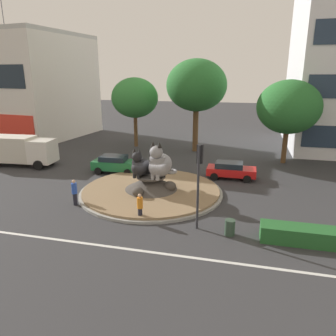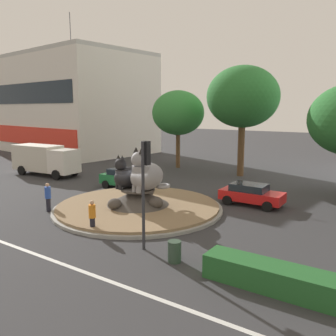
% 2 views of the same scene
% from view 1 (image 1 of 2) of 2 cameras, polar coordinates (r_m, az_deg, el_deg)
% --- Properties ---
extents(ground_plane, '(160.00, 160.00, 0.00)m').
position_cam_1_polar(ground_plane, '(23.94, -3.00, -4.44)').
color(ground_plane, '#333335').
extents(lane_centreline, '(112.00, 0.20, 0.01)m').
position_cam_1_polar(lane_centreline, '(17.23, -10.81, -13.57)').
color(lane_centreline, silver).
rests_on(lane_centreline, ground).
extents(roundabout_island, '(10.56, 10.56, 1.34)m').
position_cam_1_polar(roundabout_island, '(23.81, -3.00, -3.57)').
color(roundabout_island, gray).
rests_on(roundabout_island, ground).
extents(cat_statue_black, '(1.62, 2.10, 2.13)m').
position_cam_1_polar(cat_statue_black, '(23.24, -4.99, 0.39)').
color(cat_statue_black, black).
rests_on(cat_statue_black, roundabout_island).
extents(cat_statue_grey, '(2.06, 2.67, 2.69)m').
position_cam_1_polar(cat_statue_grey, '(22.91, -1.49, 0.74)').
color(cat_statue_grey, gray).
rests_on(cat_statue_grey, roundabout_island).
extents(traffic_light_mast, '(0.34, 0.46, 4.89)m').
position_cam_1_polar(traffic_light_mast, '(17.57, 5.56, -0.55)').
color(traffic_light_mast, '#2D2D33').
rests_on(traffic_light_mast, ground).
extents(clipped_hedge_strip, '(5.03, 1.20, 0.90)m').
position_cam_1_polar(clipped_hedge_strip, '(18.49, 24.08, -11.04)').
color(clipped_hedge_strip, '#235B28').
rests_on(clipped_hedge_strip, ground).
extents(broadleaf_tree_behind_island, '(5.47, 5.47, 8.15)m').
position_cam_1_polar(broadleaf_tree_behind_island, '(38.56, -5.95, 12.34)').
color(broadleaf_tree_behind_island, brown).
rests_on(broadleaf_tree_behind_island, ground).
extents(second_tree_near_tower, '(6.60, 6.60, 10.13)m').
position_cam_1_polar(second_tree_near_tower, '(35.97, 5.12, 14.45)').
color(second_tree_near_tower, brown).
rests_on(second_tree_near_tower, ground).
extents(third_tree_left, '(6.00, 6.00, 8.05)m').
position_cam_1_polar(third_tree_left, '(32.96, 20.77, 10.13)').
color(third_tree_left, brown).
rests_on(third_tree_left, ground).
extents(pedestrian_blue_shirt, '(0.36, 0.36, 1.79)m').
position_cam_1_polar(pedestrian_blue_shirt, '(22.33, -16.36, -4.09)').
color(pedestrian_blue_shirt, black).
rests_on(pedestrian_blue_shirt, ground).
extents(pedestrian_orange_shirt, '(0.36, 0.36, 1.69)m').
position_cam_1_polar(pedestrian_orange_shirt, '(19.37, -5.03, -6.84)').
color(pedestrian_orange_shirt, black).
rests_on(pedestrian_orange_shirt, ground).
extents(sedan_on_far_lane, '(4.06, 1.96, 1.41)m').
position_cam_1_polar(sedan_on_far_lane, '(27.43, 11.15, -0.32)').
color(sedan_on_far_lane, red).
rests_on(sedan_on_far_lane, ground).
extents(hatchback_near_shophouse, '(4.18, 2.22, 1.54)m').
position_cam_1_polar(hatchback_near_shophouse, '(28.93, -9.37, 0.78)').
color(hatchback_near_shophouse, '#1E6B38').
rests_on(hatchback_near_shophouse, ground).
extents(delivery_box_truck, '(7.10, 2.86, 2.83)m').
position_cam_1_polar(delivery_box_truck, '(33.74, -25.13, 3.01)').
color(delivery_box_truck, silver).
rests_on(delivery_box_truck, ground).
extents(litter_bin, '(0.56, 0.56, 0.90)m').
position_cam_1_polar(litter_bin, '(18.11, 10.98, -10.39)').
color(litter_bin, '#2D4233').
rests_on(litter_bin, ground).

